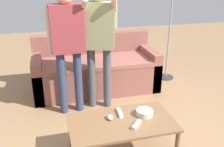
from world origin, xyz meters
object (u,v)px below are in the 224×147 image
(player_center, at_px, (99,35))
(game_remote_nunchuk, at_px, (110,117))
(game_remote_wand_near, at_px, (120,113))
(couch, at_px, (95,70))
(snack_bowl, at_px, (145,113))
(coffee_table, at_px, (122,126))
(game_remote_wand_far, at_px, (136,125))
(player_left, at_px, (67,38))

(player_center, bearing_deg, game_remote_nunchuk, -96.07)
(player_center, xyz_separation_m, game_remote_wand_near, (0.01, -0.96, -0.58))
(couch, relative_size, game_remote_nunchuk, 21.60)
(snack_bowl, bearing_deg, player_center, 103.10)
(snack_bowl, bearing_deg, coffee_table, -169.03)
(snack_bowl, xyz_separation_m, game_remote_wand_near, (-0.24, 0.08, -0.01))
(coffee_table, height_order, game_remote_wand_far, game_remote_wand_far)
(coffee_table, height_order, player_left, player_left)
(game_remote_wand_far, bearing_deg, couch, 91.45)
(couch, height_order, game_remote_nunchuk, couch)
(player_left, bearing_deg, game_remote_wand_near, -66.17)
(coffee_table, xyz_separation_m, player_center, (0.01, 1.10, 0.64))
(snack_bowl, distance_m, player_center, 1.21)
(snack_bowl, relative_size, player_center, 0.10)
(player_center, bearing_deg, game_remote_wand_far, -85.19)
(snack_bowl, xyz_separation_m, game_remote_nunchuk, (-0.35, 0.01, -0.01))
(coffee_table, xyz_separation_m, game_remote_wand_far, (0.11, -0.11, 0.07))
(couch, relative_size, player_center, 1.17)
(couch, bearing_deg, game_remote_wand_far, -88.55)
(coffee_table, bearing_deg, game_remote_wand_far, -44.63)
(player_left, relative_size, game_remote_wand_far, 12.18)
(player_center, bearing_deg, snack_bowl, -76.90)
(game_remote_nunchuk, height_order, game_remote_wand_far, game_remote_nunchuk)
(player_center, relative_size, player_left, 1.01)
(snack_bowl, height_order, game_remote_nunchuk, snack_bowl)
(couch, height_order, game_remote_wand_far, couch)
(player_center, height_order, player_left, player_center)
(game_remote_nunchuk, bearing_deg, game_remote_wand_far, -39.54)
(coffee_table, relative_size, game_remote_wand_far, 7.71)
(coffee_table, distance_m, snack_bowl, 0.27)
(game_remote_nunchuk, relative_size, game_remote_wand_near, 0.53)
(coffee_table, relative_size, game_remote_wand_near, 6.15)
(game_remote_nunchuk, xyz_separation_m, player_center, (0.11, 1.03, 0.57))
(couch, distance_m, game_remote_wand_near, 1.57)
(snack_bowl, xyz_separation_m, game_remote_wand_far, (-0.14, -0.16, -0.01))
(player_left, relative_size, game_remote_wand_near, 9.71)
(game_remote_nunchuk, height_order, player_center, player_center)
(game_remote_wand_near, bearing_deg, player_left, 113.83)
(game_remote_nunchuk, relative_size, player_left, 0.05)
(couch, relative_size, snack_bowl, 11.40)
(coffee_table, distance_m, game_remote_nunchuk, 0.14)
(snack_bowl, height_order, player_center, player_center)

